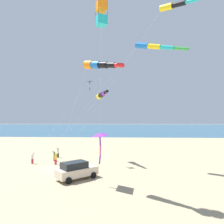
{
  "coord_description": "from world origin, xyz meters",
  "views": [
    {
      "loc": [
        -24.85,
        -8.09,
        6.25
      ],
      "look_at": [
        -1.44,
        -6.79,
        7.27
      ],
      "focal_mm": 30.66,
      "sensor_mm": 36.0,
      "label": 1
    }
  ],
  "objects_px": {
    "kite_box_green_low_center": "(101,14)",
    "person_child_grey_jacket": "(54,156)",
    "kite_windsock_rainbow_low_near": "(173,6)",
    "kite_windsock_teal_far_right": "(153,46)",
    "cooler_box": "(87,170)",
    "person_bystander_far": "(56,158)",
    "kite_windsock_black_fish_shape": "(101,95)",
    "kite_delta_long_streamer_right": "(100,136)",
    "parked_car": "(76,170)",
    "person_adult_flyer": "(58,152)",
    "kite_windsock_white_trailing": "(98,65)",
    "kite_delta_long_streamer_left": "(89,82)",
    "person_child_green_jacket": "(33,157)"
  },
  "relations": [
    {
      "from": "kite_windsock_rainbow_low_near",
      "to": "kite_windsock_black_fish_shape",
      "type": "height_order",
      "value": "kite_windsock_rainbow_low_near"
    },
    {
      "from": "kite_windsock_black_fish_shape",
      "to": "parked_car",
      "type": "bearing_deg",
      "value": 169.88
    },
    {
      "from": "parked_car",
      "to": "kite_windsock_black_fish_shape",
      "type": "distance_m",
      "value": 13.19
    },
    {
      "from": "parked_car",
      "to": "kite_box_green_low_center",
      "type": "relative_size",
      "value": 0.26
    },
    {
      "from": "person_bystander_far",
      "to": "kite_windsock_white_trailing",
      "type": "distance_m",
      "value": 15.74
    },
    {
      "from": "parked_car",
      "to": "kite_windsock_teal_far_right",
      "type": "height_order",
      "value": "kite_windsock_teal_far_right"
    },
    {
      "from": "person_child_grey_jacket",
      "to": "kite_windsock_white_trailing",
      "type": "relative_size",
      "value": 0.13
    },
    {
      "from": "kite_windsock_white_trailing",
      "to": "kite_windsock_teal_far_right",
      "type": "relative_size",
      "value": 0.6
    },
    {
      "from": "person_child_green_jacket",
      "to": "person_adult_flyer",
      "type": "bearing_deg",
      "value": -25.19
    },
    {
      "from": "kite_delta_long_streamer_right",
      "to": "parked_car",
      "type": "bearing_deg",
      "value": 54.25
    },
    {
      "from": "kite_box_green_low_center",
      "to": "parked_car",
      "type": "bearing_deg",
      "value": 37.61
    },
    {
      "from": "person_adult_flyer",
      "to": "kite_windsock_white_trailing",
      "type": "bearing_deg",
      "value": -149.21
    },
    {
      "from": "person_adult_flyer",
      "to": "kite_delta_long_streamer_right",
      "type": "height_order",
      "value": "kite_delta_long_streamer_right"
    },
    {
      "from": "kite_box_green_low_center",
      "to": "person_child_grey_jacket",
      "type": "bearing_deg",
      "value": 34.15
    },
    {
      "from": "parked_car",
      "to": "person_child_green_jacket",
      "type": "height_order",
      "value": "parked_car"
    },
    {
      "from": "cooler_box",
      "to": "kite_windsock_black_fish_shape",
      "type": "relative_size",
      "value": 0.06
    },
    {
      "from": "kite_delta_long_streamer_left",
      "to": "kite_box_green_low_center",
      "type": "height_order",
      "value": "kite_box_green_low_center"
    },
    {
      "from": "kite_windsock_black_fish_shape",
      "to": "kite_windsock_white_trailing",
      "type": "bearing_deg",
      "value": -175.16
    },
    {
      "from": "parked_car",
      "to": "person_child_green_jacket",
      "type": "relative_size",
      "value": 2.7
    },
    {
      "from": "kite_windsock_white_trailing",
      "to": "kite_delta_long_streamer_left",
      "type": "xyz_separation_m",
      "value": [
        10.25,
        2.64,
        0.48
      ]
    },
    {
      "from": "person_adult_flyer",
      "to": "kite_box_green_low_center",
      "type": "xyz_separation_m",
      "value": [
        -15.4,
        -8.98,
        14.72
      ]
    },
    {
      "from": "kite_windsock_rainbow_low_near",
      "to": "kite_windsock_teal_far_right",
      "type": "bearing_deg",
      "value": 86.37
    },
    {
      "from": "person_adult_flyer",
      "to": "kite_delta_long_streamer_left",
      "type": "xyz_separation_m",
      "value": [
        -4.17,
        -5.95,
        10.91
      ]
    },
    {
      "from": "cooler_box",
      "to": "kite_windsock_teal_far_right",
      "type": "height_order",
      "value": "kite_windsock_teal_far_right"
    },
    {
      "from": "cooler_box",
      "to": "person_bystander_far",
      "type": "xyz_separation_m",
      "value": [
        3.62,
        5.19,
        0.73
      ]
    },
    {
      "from": "parked_car",
      "to": "person_adult_flyer",
      "type": "relative_size",
      "value": 2.58
    },
    {
      "from": "parked_car",
      "to": "kite_windsock_white_trailing",
      "type": "height_order",
      "value": "kite_windsock_white_trailing"
    },
    {
      "from": "person_child_grey_jacket",
      "to": "kite_windsock_teal_far_right",
      "type": "xyz_separation_m",
      "value": [
        -4.03,
        -14.51,
        15.16
      ]
    },
    {
      "from": "person_child_grey_jacket",
      "to": "kite_delta_long_streamer_right",
      "type": "height_order",
      "value": "kite_delta_long_streamer_right"
    },
    {
      "from": "parked_car",
      "to": "kite_windsock_rainbow_low_near",
      "type": "distance_m",
      "value": 23.86
    },
    {
      "from": "cooler_box",
      "to": "kite_delta_long_streamer_left",
      "type": "distance_m",
      "value": 12.49
    },
    {
      "from": "parked_car",
      "to": "cooler_box",
      "type": "bearing_deg",
      "value": -14.24
    },
    {
      "from": "person_adult_flyer",
      "to": "kite_delta_long_streamer_right",
      "type": "xyz_separation_m",
      "value": [
        -13.37,
        -8.64,
        3.85
      ]
    },
    {
      "from": "cooler_box",
      "to": "kite_windsock_teal_far_right",
      "type": "bearing_deg",
      "value": -76.71
    },
    {
      "from": "person_child_green_jacket",
      "to": "person_child_grey_jacket",
      "type": "xyz_separation_m",
      "value": [
        1.92,
        -2.53,
        -0.05
      ]
    },
    {
      "from": "kite_windsock_black_fish_shape",
      "to": "kite_delta_long_streamer_right",
      "type": "height_order",
      "value": "kite_windsock_black_fish_shape"
    },
    {
      "from": "person_child_green_jacket",
      "to": "kite_windsock_rainbow_low_near",
      "type": "height_order",
      "value": "kite_windsock_rainbow_low_near"
    },
    {
      "from": "cooler_box",
      "to": "kite_windsock_rainbow_low_near",
      "type": "height_order",
      "value": "kite_windsock_rainbow_low_near"
    },
    {
      "from": "person_adult_flyer",
      "to": "kite_windsock_rainbow_low_near",
      "type": "height_order",
      "value": "kite_windsock_rainbow_low_near"
    },
    {
      "from": "kite_windsock_white_trailing",
      "to": "kite_windsock_rainbow_low_near",
      "type": "bearing_deg",
      "value": -49.79
    },
    {
      "from": "kite_windsock_white_trailing",
      "to": "kite_box_green_low_center",
      "type": "xyz_separation_m",
      "value": [
        -0.99,
        -0.39,
        4.29
      ]
    },
    {
      "from": "person_child_green_jacket",
      "to": "kite_delta_long_streamer_left",
      "type": "height_order",
      "value": "kite_delta_long_streamer_left"
    },
    {
      "from": "person_bystander_far",
      "to": "kite_box_green_low_center",
      "type": "relative_size",
      "value": 0.1
    },
    {
      "from": "person_bystander_far",
      "to": "person_child_grey_jacket",
      "type": "bearing_deg",
      "value": 23.88
    },
    {
      "from": "cooler_box",
      "to": "person_child_grey_jacket",
      "type": "bearing_deg",
      "value": 46.17
    },
    {
      "from": "person_adult_flyer",
      "to": "person_child_green_jacket",
      "type": "distance_m",
      "value": 5.1
    },
    {
      "from": "cooler_box",
      "to": "kite_box_green_low_center",
      "type": "xyz_separation_m",
      "value": [
        -6.73,
        -2.39,
        15.44
      ]
    },
    {
      "from": "person_child_grey_jacket",
      "to": "kite_delta_long_streamer_right",
      "type": "bearing_deg",
      "value": -142.23
    },
    {
      "from": "person_child_grey_jacket",
      "to": "kite_windsock_teal_far_right",
      "type": "relative_size",
      "value": 0.08
    },
    {
      "from": "parked_car",
      "to": "kite_windsock_white_trailing",
      "type": "xyz_separation_m",
      "value": [
        -3.01,
        -2.69,
        10.41
      ]
    }
  ]
}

